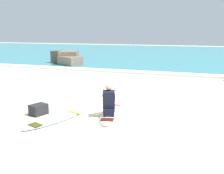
{
  "coord_description": "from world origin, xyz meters",
  "views": [
    {
      "loc": [
        3.3,
        -6.49,
        2.47
      ],
      "look_at": [
        0.37,
        1.94,
        0.55
      ],
      "focal_mm": 42.1,
      "sensor_mm": 36.0,
      "label": 1
    }
  ],
  "objects_px": {
    "surfer_seated": "(109,102)",
    "beach_bag": "(39,109)",
    "surfboard_spare_near": "(57,119)",
    "surfboard_main": "(111,112)"
  },
  "relations": [
    {
      "from": "surfer_seated",
      "to": "beach_bag",
      "type": "height_order",
      "value": "surfer_seated"
    },
    {
      "from": "surfer_seated",
      "to": "surfboard_spare_near",
      "type": "distance_m",
      "value": 1.55
    },
    {
      "from": "surfboard_spare_near",
      "to": "surfer_seated",
      "type": "bearing_deg",
      "value": 31.23
    },
    {
      "from": "surfer_seated",
      "to": "surfboard_spare_near",
      "type": "relative_size",
      "value": 0.41
    },
    {
      "from": "surfboard_main",
      "to": "surfer_seated",
      "type": "bearing_deg",
      "value": -79.76
    },
    {
      "from": "surfboard_main",
      "to": "surfboard_spare_near",
      "type": "height_order",
      "value": "same"
    },
    {
      "from": "surfboard_main",
      "to": "surfer_seated",
      "type": "relative_size",
      "value": 2.63
    },
    {
      "from": "surfer_seated",
      "to": "surfboard_spare_near",
      "type": "xyz_separation_m",
      "value": [
        -1.28,
        -0.78,
        -0.4
      ]
    },
    {
      "from": "surfer_seated",
      "to": "beach_bag",
      "type": "relative_size",
      "value": 1.97
    },
    {
      "from": "surfboard_spare_near",
      "to": "beach_bag",
      "type": "bearing_deg",
      "value": 162.32
    }
  ]
}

